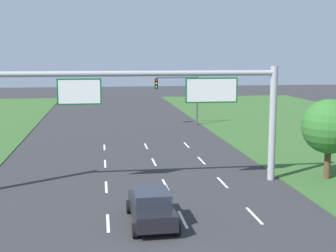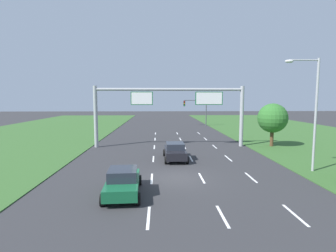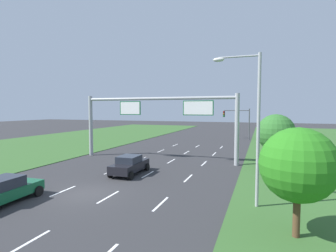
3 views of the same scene
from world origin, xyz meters
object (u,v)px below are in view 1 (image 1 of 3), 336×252
roadside_tree_mid (329,127)px  car_lead_silver (151,207)px  sign_gantry (139,103)px  traffic_light_mast (180,90)px

roadside_tree_mid → car_lead_silver: bearing=-152.1°
sign_gantry → traffic_light_mast: 24.15m
car_lead_silver → roadside_tree_mid: bearing=26.7°
roadside_tree_mid → sign_gantry: bearing=178.0°
car_lead_silver → traffic_light_mast: (6.35, 29.84, 3.07)m
car_lead_silver → sign_gantry: 7.74m
car_lead_silver → sign_gantry: sign_gantry is taller
sign_gantry → traffic_light_mast: (6.35, 23.27, -1.01)m
car_lead_silver → roadside_tree_mid: (11.65, 6.16, 2.52)m
sign_gantry → roadside_tree_mid: sign_gantry is taller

